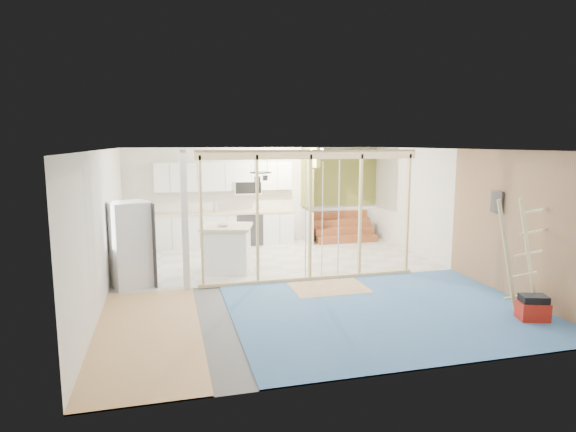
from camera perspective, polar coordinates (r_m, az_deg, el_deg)
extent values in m
cube|color=slate|center=(9.60, 0.86, -7.80)|extent=(7.00, 8.00, 0.01)
cube|color=silver|center=(9.21, 0.90, 7.91)|extent=(7.00, 8.00, 0.01)
cube|color=silver|center=(13.19, -3.71, 2.46)|extent=(7.00, 0.01, 2.60)
cube|color=silver|center=(5.64, 11.71, -6.13)|extent=(7.00, 0.01, 2.60)
cube|color=silver|center=(9.06, -21.01, -0.94)|extent=(0.01, 8.00, 2.60)
cube|color=silver|center=(10.77, 19.14, 0.60)|extent=(0.01, 8.00, 2.60)
cube|color=silver|center=(11.48, -1.78, -5.00)|extent=(7.00, 4.00, 0.02)
cube|color=teal|center=(8.15, 11.59, -10.94)|extent=(5.00, 4.00, 0.02)
cube|color=tan|center=(7.40, -16.30, -13.18)|extent=(1.50, 4.00, 0.02)
cube|color=tan|center=(9.19, 4.90, -8.47)|extent=(1.40, 1.00, 0.01)
cube|color=#E1D28A|center=(9.29, 2.69, 7.29)|extent=(4.40, 0.09, 0.18)
cube|color=#E1D28A|center=(9.67, 2.59, -7.38)|extent=(4.40, 0.09, 0.06)
cube|color=silver|center=(9.00, -12.13, -0.61)|extent=(0.12, 0.14, 2.60)
cube|color=#E1D28A|center=(9.02, -10.23, -0.54)|extent=(0.04, 0.09, 2.40)
cube|color=#E1D28A|center=(9.15, -3.66, -0.29)|extent=(0.04, 0.09, 2.40)
cube|color=#E1D28A|center=(9.40, 2.64, -0.04)|extent=(0.05, 0.09, 2.40)
cube|color=#E1D28A|center=(9.76, 8.55, 0.19)|extent=(0.04, 0.09, 2.40)
cube|color=#E1D28A|center=(10.21, 13.99, 0.41)|extent=(0.04, 0.09, 2.40)
cylinder|color=silver|center=(9.36, 2.11, -0.57)|extent=(0.02, 0.02, 2.35)
cylinder|color=silver|center=(9.62, 6.02, -0.36)|extent=(0.02, 0.02, 2.35)
cylinder|color=silver|center=(9.49, 4.08, -0.46)|extent=(0.02, 0.02, 2.35)
cube|color=white|center=(12.88, -7.36, -1.61)|extent=(3.60, 0.60, 0.88)
cube|color=beige|center=(12.80, -7.40, 0.44)|extent=(3.66, 0.64, 0.05)
cube|color=white|center=(11.73, -17.91, -2.97)|extent=(0.60, 1.60, 0.88)
cube|color=beige|center=(11.65, -18.02, -0.73)|extent=(0.64, 1.64, 0.05)
cube|color=white|center=(12.82, -7.55, 4.70)|extent=(3.60, 0.34, 0.75)
cube|color=white|center=(12.89, -4.85, 3.42)|extent=(0.72, 0.38, 0.36)
cube|color=black|center=(12.71, -4.70, 3.35)|extent=(0.68, 0.02, 0.30)
cube|color=olive|center=(13.01, 2.29, 4.60)|extent=(0.10, 0.90, 1.60)
cube|color=white|center=(13.18, 2.26, -1.27)|extent=(0.10, 0.90, 0.90)
cube|color=olive|center=(12.32, 3.25, 6.93)|extent=(0.10, 0.50, 0.50)
cube|color=olive|center=(13.76, 6.19, 4.57)|extent=(2.20, 0.04, 1.60)
cube|color=white|center=(13.92, 6.11, -0.78)|extent=(2.20, 0.04, 0.90)
cube|color=brown|center=(13.25, 7.04, -2.81)|extent=(1.70, 0.26, 0.20)
cube|color=brown|center=(13.45, 6.66, -1.76)|extent=(1.70, 0.26, 0.20)
cube|color=brown|center=(13.66, 6.28, -0.74)|extent=(1.70, 0.26, 0.20)
cube|color=brown|center=(13.87, 5.92, 0.24)|extent=(1.70, 0.26, 0.20)
torus|color=black|center=(11.01, -3.24, 5.16)|extent=(0.52, 0.52, 0.02)
cylinder|color=black|center=(10.97, -4.03, 6.45)|extent=(0.01, 0.01, 0.50)
cylinder|color=black|center=(11.03, -2.48, 6.47)|extent=(0.01, 0.01, 0.50)
cylinder|color=#333338|center=(10.90, -3.65, 4.33)|extent=(0.14, 0.14, 0.14)
cylinder|color=#333338|center=(11.14, -2.73, 4.53)|extent=(0.12, 0.12, 0.12)
cube|color=#A47659|center=(9.18, 25.91, -1.12)|extent=(0.02, 4.00, 2.60)
cube|color=#333338|center=(9.56, 23.51, 1.51)|extent=(0.04, 0.30, 0.40)
cylinder|color=#FFEABF|center=(12.49, 3.49, 7.82)|extent=(0.32, 0.32, 0.08)
cube|color=silver|center=(9.55, -18.23, -3.27)|extent=(0.92, 0.90, 1.64)
cube|color=#333338|center=(9.53, -16.16, -3.20)|extent=(0.27, 0.61, 1.60)
cube|color=white|center=(10.32, -7.21, -4.06)|extent=(1.12, 1.12, 0.92)
cube|color=beige|center=(10.22, -7.27, -1.28)|extent=(1.25, 1.25, 0.05)
imported|color=silver|center=(10.10, -7.72, -1.07)|extent=(0.30, 0.30, 0.06)
imported|color=#A0A7B2|center=(12.80, -8.59, 1.26)|extent=(0.16, 0.16, 0.32)
imported|color=silver|center=(13.02, -0.37, 1.14)|extent=(0.09, 0.09, 0.17)
cube|color=#A61A0F|center=(8.45, 27.02, -10.03)|extent=(0.50, 0.43, 0.30)
cube|color=black|center=(8.39, 27.11, -8.72)|extent=(0.45, 0.38, 0.11)
cube|color=tan|center=(8.43, 24.53, -4.38)|extent=(0.43, 0.15, 1.83)
cube|color=tan|center=(8.69, 26.61, -4.15)|extent=(0.43, 0.15, 1.83)
cube|color=tan|center=(8.76, 25.56, -8.58)|extent=(0.44, 0.15, 0.12)
cube|color=tan|center=(8.71, 26.09, -6.30)|extent=(0.44, 0.15, 0.12)
cube|color=tan|center=(8.68, 26.61, -3.99)|extent=(0.44, 0.15, 0.12)
cube|color=tan|center=(8.66, 27.13, -1.67)|extent=(0.44, 0.15, 0.12)
cube|color=tan|center=(8.66, 27.66, 0.66)|extent=(0.44, 0.15, 0.12)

